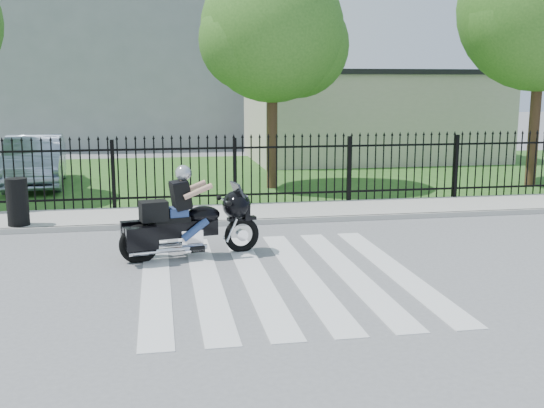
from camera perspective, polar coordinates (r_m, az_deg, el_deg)
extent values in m
plane|color=slate|center=(10.53, 0.66, -6.50)|extent=(120.00, 120.00, 0.00)
cube|color=#ADAAA3|center=(15.31, -2.86, -0.86)|extent=(40.00, 2.00, 0.12)
cube|color=#ADAAA3|center=(14.34, -2.35, -1.64)|extent=(40.00, 0.12, 0.12)
cube|color=#25521C|center=(22.18, -5.18, 2.54)|extent=(40.00, 12.00, 0.02)
cube|color=black|center=(16.23, -3.32, 0.83)|extent=(26.00, 0.04, 0.05)
cube|color=black|center=(16.07, -3.37, 5.05)|extent=(26.00, 0.04, 0.05)
cylinder|color=#382316|center=(19.21, 0.01, 7.55)|extent=(0.32, 0.32, 4.16)
sphere|color=#2F631C|center=(19.25, 0.02, 15.30)|extent=(4.20, 4.20, 4.20)
cylinder|color=#382316|center=(21.22, 22.54, 7.91)|extent=(0.32, 0.32, 4.80)
sphere|color=#2F631C|center=(21.33, 23.13, 15.97)|extent=(5.00, 5.00, 5.00)
cube|color=beige|center=(27.40, 8.85, 7.64)|extent=(10.00, 6.00, 3.50)
cube|color=black|center=(27.38, 8.96, 11.51)|extent=(10.20, 6.20, 0.20)
cube|color=#909298|center=(36.02, -12.33, 14.97)|extent=(15.00, 10.00, 12.00)
torus|color=black|center=(11.99, -2.72, -2.78)|extent=(0.69, 0.26, 0.68)
torus|color=black|center=(11.53, -11.81, -3.54)|extent=(0.73, 0.29, 0.72)
cube|color=black|center=(11.63, -8.02, -2.20)|extent=(1.30, 0.49, 0.30)
ellipsoid|color=black|center=(11.68, -6.17, -0.96)|extent=(0.68, 0.51, 0.33)
cube|color=black|center=(11.55, -9.00, -1.36)|extent=(0.69, 0.44, 0.10)
cube|color=silver|center=(11.70, -7.30, -2.94)|extent=(0.45, 0.37, 0.30)
ellipsoid|color=black|center=(11.84, -3.20, -0.08)|extent=(0.66, 0.80, 0.53)
cube|color=black|center=(11.45, -10.56, -0.61)|extent=(0.54, 0.46, 0.36)
cube|color=navy|center=(11.55, -8.44, -0.75)|extent=(0.39, 0.36, 0.18)
sphere|color=#B2B5BA|center=(11.46, -7.96, 2.78)|extent=(0.29, 0.29, 0.29)
imported|color=#95A2BC|center=(20.97, -20.50, 3.63)|extent=(2.08, 4.87, 1.56)
cylinder|color=black|center=(14.71, -21.85, 0.18)|extent=(0.58, 0.58, 1.02)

